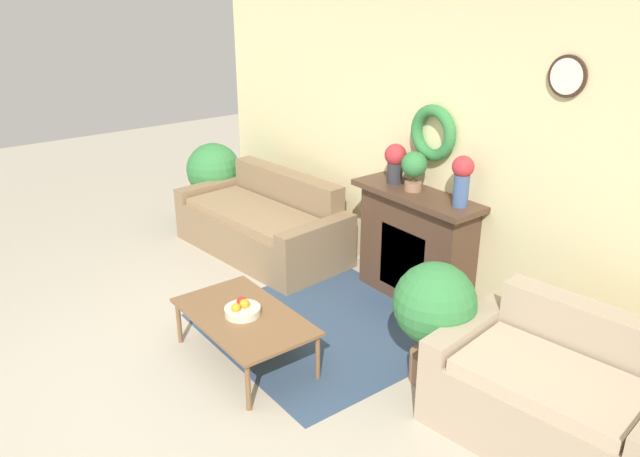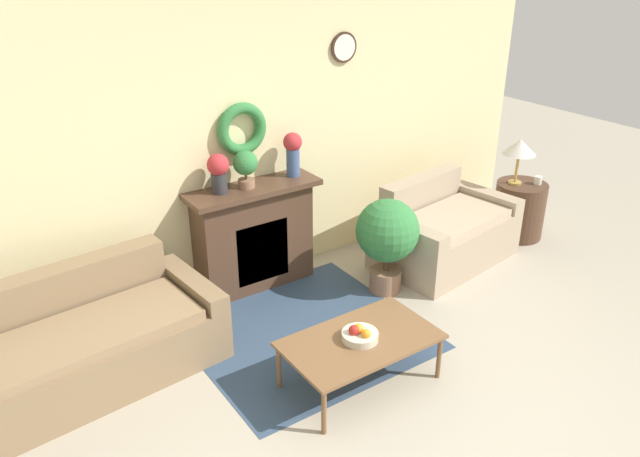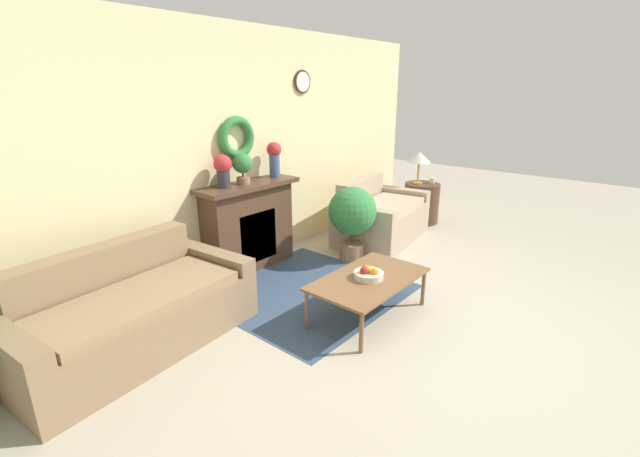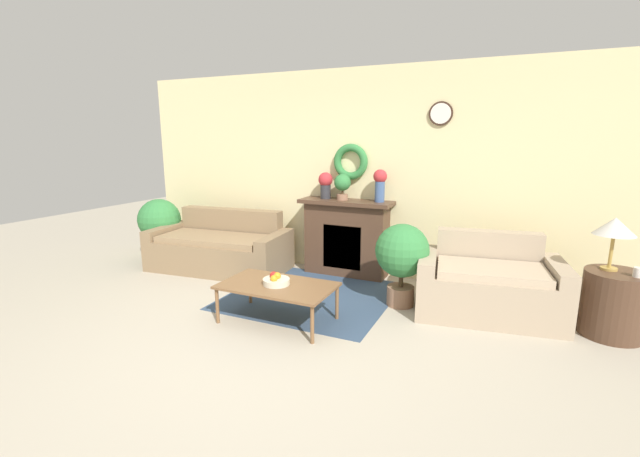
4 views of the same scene
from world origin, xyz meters
TOP-DOWN VIEW (x-y plane):
  - ground_plane at (0.00, 0.00)m, footprint 16.00×16.00m
  - floor_rug at (-0.16, 1.51)m, footprint 1.83×1.76m
  - wall_back at (0.00, 2.65)m, footprint 6.80×0.16m
  - fireplace at (-0.09, 2.45)m, footprint 1.24×0.41m
  - couch_left at (-1.79, 1.94)m, footprint 1.98×1.09m
  - loveseat_right at (1.75, 1.82)m, footprint 1.54×1.08m
  - coffee_table at (-0.16, 0.73)m, footprint 1.13×0.66m
  - fruit_bowl at (-0.17, 0.73)m, footprint 0.27×0.27m
  - side_table_by_loveseat at (2.84, 1.76)m, footprint 0.55×0.55m
  - table_lamp at (2.77, 1.82)m, footprint 0.35×0.35m
  - mug at (2.96, 1.67)m, footprint 0.08×0.08m
  - vase_on_mantel_left at (-0.40, 2.45)m, footprint 0.19×0.19m
  - vase_on_mantel_right at (0.35, 2.45)m, footprint 0.17×0.17m
  - potted_plant_on_mantel at (-0.15, 2.43)m, footprint 0.22×0.22m
  - potted_plant_floor_by_loveseat at (0.86, 1.67)m, footprint 0.58×0.58m

SIDE VIEW (x-z plane):
  - ground_plane at x=0.00m, z-range 0.00..0.00m
  - floor_rug at x=-0.16m, z-range 0.00..0.01m
  - couch_left at x=-1.79m, z-range -0.11..0.70m
  - side_table_by_loveseat at x=2.84m, z-range 0.00..0.62m
  - loveseat_right at x=1.75m, z-range -0.10..0.72m
  - coffee_table at x=-0.16m, z-range 0.16..0.55m
  - fruit_bowl at x=-0.17m, z-range 0.37..0.49m
  - fireplace at x=-0.09m, z-range 0.01..1.02m
  - potted_plant_floor_by_loveseat at x=0.86m, z-range 0.12..1.03m
  - mug at x=2.96m, z-range 0.62..0.70m
  - table_lamp at x=2.77m, z-range 0.77..1.26m
  - vase_on_mantel_left at x=-0.40m, z-range 1.04..1.39m
  - potted_plant_on_mantel at x=-0.15m, z-range 1.05..1.39m
  - vase_on_mantel_right at x=0.35m, z-range 1.05..1.46m
  - wall_back at x=0.00m, z-range 0.00..2.70m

